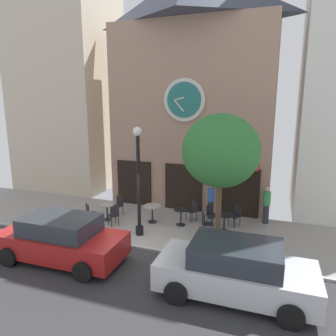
% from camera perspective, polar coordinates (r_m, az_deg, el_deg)
% --- Properties ---
extents(ground_plane, '(27.75, 9.72, 0.13)m').
position_cam_1_polar(ground_plane, '(11.71, -7.51, -14.87)').
color(ground_plane, gray).
extents(clock_building, '(8.05, 4.29, 11.61)m').
position_cam_1_polar(clock_building, '(16.13, 4.64, 14.73)').
color(clock_building, '#9E7A66').
rests_on(clock_building, ground_plane).
extents(neighbor_building_left, '(5.66, 4.57, 13.68)m').
position_cam_1_polar(neighbor_building_left, '(20.62, -18.23, 15.88)').
color(neighbor_building_left, beige).
rests_on(neighbor_building_left, ground_plane).
extents(street_lamp, '(0.36, 0.36, 4.37)m').
position_cam_1_polar(street_lamp, '(12.11, -5.48, -2.54)').
color(street_lamp, black).
rests_on(street_lamp, ground_plane).
extents(street_tree, '(2.69, 2.42, 4.91)m').
position_cam_1_polar(street_tree, '(10.70, 9.70, 3.07)').
color(street_tree, brown).
rests_on(street_tree, ground_plane).
extents(cafe_table_near_curb, '(0.64, 0.64, 0.73)m').
position_cam_1_polar(cafe_table_near_curb, '(14.36, -11.23, -7.56)').
color(cafe_table_near_curb, black).
rests_on(cafe_table_near_curb, ground_plane).
extents(cafe_table_rightmost, '(0.80, 0.80, 0.77)m').
position_cam_1_polar(cafe_table_rightmost, '(13.82, -2.93, -7.75)').
color(cafe_table_rightmost, black).
rests_on(cafe_table_rightmost, ground_plane).
extents(cafe_table_center, '(0.61, 0.61, 0.72)m').
position_cam_1_polar(cafe_table_center, '(13.52, 2.40, -8.66)').
color(cafe_table_center, black).
rests_on(cafe_table_center, ground_plane).
extents(cafe_table_leftmost, '(0.77, 0.77, 0.75)m').
position_cam_1_polar(cafe_table_leftmost, '(13.09, 10.42, -9.21)').
color(cafe_table_leftmost, black).
rests_on(cafe_table_leftmost, ground_plane).
extents(cafe_chair_corner, '(0.53, 0.53, 0.90)m').
position_cam_1_polar(cafe_chair_corner, '(12.69, 6.97, -9.91)').
color(cafe_chair_corner, black).
rests_on(cafe_chair_corner, ground_plane).
extents(cafe_chair_facing_street, '(0.56, 0.56, 0.90)m').
position_cam_1_polar(cafe_chair_facing_street, '(14.13, -14.29, -7.88)').
color(cafe_chair_facing_street, black).
rests_on(cafe_chair_facing_street, ground_plane).
extents(cafe_chair_by_entrance, '(0.55, 0.55, 0.90)m').
position_cam_1_polar(cafe_chair_by_entrance, '(13.75, 12.47, -8.35)').
color(cafe_chair_by_entrance, black).
rests_on(cafe_chair_by_entrance, ground_plane).
extents(cafe_chair_curbside, '(0.54, 0.54, 0.90)m').
position_cam_1_polar(cafe_chair_curbside, '(13.70, 7.99, -8.26)').
color(cafe_chair_curbside, black).
rests_on(cafe_chair_curbside, ground_plane).
extents(cafe_chair_under_awning, '(0.56, 0.56, 0.90)m').
position_cam_1_polar(cafe_chair_under_awning, '(13.64, -9.99, -8.41)').
color(cafe_chair_under_awning, black).
rests_on(cafe_chair_under_awning, ground_plane).
extents(cafe_chair_near_lamp, '(0.47, 0.47, 0.90)m').
position_cam_1_polar(cafe_chair_near_lamp, '(14.92, -9.13, -6.57)').
color(cafe_chair_near_lamp, black).
rests_on(cafe_chair_near_lamp, ground_plane).
extents(cafe_chair_mid_row, '(0.56, 0.56, 0.90)m').
position_cam_1_polar(cafe_chair_mid_row, '(14.09, 4.64, -7.59)').
color(cafe_chair_mid_row, black).
rests_on(cafe_chair_mid_row, ground_plane).
extents(pedestrian_blue, '(0.43, 0.43, 1.67)m').
position_cam_1_polar(pedestrian_blue, '(14.25, 7.95, -6.03)').
color(pedestrian_blue, '#2D2D38').
rests_on(pedestrian_blue, ground_plane).
extents(pedestrian_green, '(0.44, 0.44, 1.67)m').
position_cam_1_polar(pedestrian_green, '(14.27, 17.78, -6.48)').
color(pedestrian_green, '#2D2D38').
rests_on(pedestrian_green, ground_plane).
extents(parked_car_red, '(4.33, 2.08, 1.55)m').
position_cam_1_polar(parked_car_red, '(11.21, -19.14, -12.30)').
color(parked_car_red, maroon).
rests_on(parked_car_red, ground_plane).
extents(parked_car_silver, '(4.32, 2.05, 1.55)m').
position_cam_1_polar(parked_car_silver, '(9.08, 12.36, -17.95)').
color(parked_car_silver, '#B7BABF').
rests_on(parked_car_silver, ground_plane).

